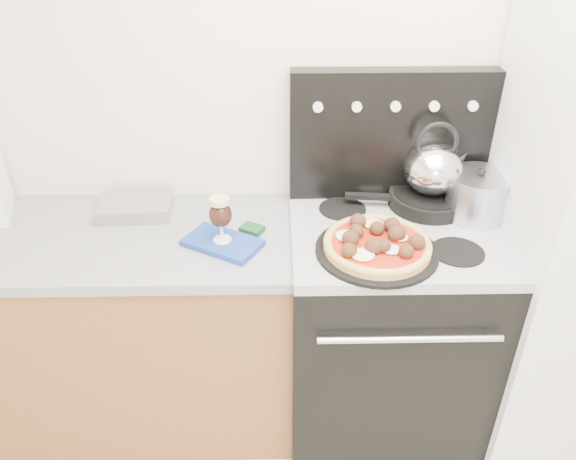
{
  "coord_description": "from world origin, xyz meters",
  "views": [
    {
      "loc": [
        -0.35,
        -0.53,
        1.99
      ],
      "look_at": [
        -0.31,
        1.05,
        1.0
      ],
      "focal_mm": 35.0,
      "sensor_mm": 36.0,
      "label": 1
    }
  ],
  "objects_px": {
    "base_cabinet": "(113,331)",
    "skillet": "(428,199)",
    "stove_body": "(384,330)",
    "pizza": "(377,243)",
    "stock_pot": "(477,197)",
    "tea_kettle": "(434,165)",
    "beer_glass": "(221,219)",
    "pizza_pan": "(377,251)",
    "oven_mitt": "(223,243)"
  },
  "relations": [
    {
      "from": "base_cabinet",
      "to": "skillet",
      "type": "distance_m",
      "value": 1.37
    },
    {
      "from": "stove_body",
      "to": "pizza",
      "type": "distance_m",
      "value": 0.55
    },
    {
      "from": "skillet",
      "to": "stock_pot",
      "type": "distance_m",
      "value": 0.18
    },
    {
      "from": "base_cabinet",
      "to": "pizza",
      "type": "bearing_deg",
      "value": -9.41
    },
    {
      "from": "tea_kettle",
      "to": "stock_pot",
      "type": "xyz_separation_m",
      "value": [
        0.15,
        -0.08,
        -0.09
      ]
    },
    {
      "from": "stove_body",
      "to": "pizza",
      "type": "height_order",
      "value": "pizza"
    },
    {
      "from": "beer_glass",
      "to": "stock_pot",
      "type": "relative_size",
      "value": 0.77
    },
    {
      "from": "pizza_pan",
      "to": "tea_kettle",
      "type": "height_order",
      "value": "tea_kettle"
    },
    {
      "from": "pizza",
      "to": "skillet",
      "type": "bearing_deg",
      "value": 51.99
    },
    {
      "from": "base_cabinet",
      "to": "skillet",
      "type": "relative_size",
      "value": 4.76
    },
    {
      "from": "pizza_pan",
      "to": "stock_pot",
      "type": "distance_m",
      "value": 0.47
    },
    {
      "from": "stove_body",
      "to": "pizza_pan",
      "type": "relative_size",
      "value": 2.12
    },
    {
      "from": "pizza_pan",
      "to": "stove_body",
      "type": "bearing_deg",
      "value": 56.5
    },
    {
      "from": "base_cabinet",
      "to": "tea_kettle",
      "type": "height_order",
      "value": "tea_kettle"
    },
    {
      "from": "base_cabinet",
      "to": "pizza_pan",
      "type": "bearing_deg",
      "value": -9.41
    },
    {
      "from": "pizza_pan",
      "to": "base_cabinet",
      "type": "bearing_deg",
      "value": 170.59
    },
    {
      "from": "pizza",
      "to": "stock_pot",
      "type": "bearing_deg",
      "value": 30.25
    },
    {
      "from": "beer_glass",
      "to": "pizza_pan",
      "type": "relative_size",
      "value": 0.41
    },
    {
      "from": "stove_body",
      "to": "tea_kettle",
      "type": "bearing_deg",
      "value": 48.68
    },
    {
      "from": "oven_mitt",
      "to": "stock_pot",
      "type": "relative_size",
      "value": 1.18
    },
    {
      "from": "skillet",
      "to": "stock_pot",
      "type": "relative_size",
      "value": 1.37
    },
    {
      "from": "stove_body",
      "to": "pizza_pan",
      "type": "height_order",
      "value": "pizza_pan"
    },
    {
      "from": "pizza_pan",
      "to": "pizza",
      "type": "xyz_separation_m",
      "value": [
        0.0,
        0.0,
        0.03
      ]
    },
    {
      "from": "base_cabinet",
      "to": "pizza",
      "type": "distance_m",
      "value": 1.15
    },
    {
      "from": "pizza_pan",
      "to": "pizza",
      "type": "relative_size",
      "value": 1.15
    },
    {
      "from": "oven_mitt",
      "to": "tea_kettle",
      "type": "height_order",
      "value": "tea_kettle"
    },
    {
      "from": "pizza",
      "to": "pizza_pan",
      "type": "bearing_deg",
      "value": 180.0
    },
    {
      "from": "stock_pot",
      "to": "oven_mitt",
      "type": "bearing_deg",
      "value": -170.68
    },
    {
      "from": "beer_glass",
      "to": "base_cabinet",
      "type": "bearing_deg",
      "value": 169.83
    },
    {
      "from": "beer_glass",
      "to": "pizza",
      "type": "bearing_deg",
      "value": -8.71
    },
    {
      "from": "base_cabinet",
      "to": "stove_body",
      "type": "height_order",
      "value": "stove_body"
    },
    {
      "from": "tea_kettle",
      "to": "stock_pot",
      "type": "distance_m",
      "value": 0.2
    },
    {
      "from": "base_cabinet",
      "to": "pizza_pan",
      "type": "xyz_separation_m",
      "value": [
        1.01,
        -0.17,
        0.5
      ]
    },
    {
      "from": "skillet",
      "to": "tea_kettle",
      "type": "bearing_deg",
      "value": 180.0
    },
    {
      "from": "tea_kettle",
      "to": "skillet",
      "type": "bearing_deg",
      "value": 14.03
    },
    {
      "from": "stove_body",
      "to": "skillet",
      "type": "relative_size",
      "value": 2.89
    },
    {
      "from": "skillet",
      "to": "tea_kettle",
      "type": "xyz_separation_m",
      "value": [
        -0.0,
        0.0,
        0.15
      ]
    },
    {
      "from": "base_cabinet",
      "to": "tea_kettle",
      "type": "xyz_separation_m",
      "value": [
        1.26,
        0.15,
        0.66
      ]
    },
    {
      "from": "stove_body",
      "to": "oven_mitt",
      "type": "bearing_deg",
      "value": -174.35
    },
    {
      "from": "oven_mitt",
      "to": "tea_kettle",
      "type": "xyz_separation_m",
      "value": [
        0.78,
        0.24,
        0.18
      ]
    },
    {
      "from": "oven_mitt",
      "to": "pizza_pan",
      "type": "xyz_separation_m",
      "value": [
        0.53,
        -0.08,
        0.02
      ]
    },
    {
      "from": "base_cabinet",
      "to": "stock_pot",
      "type": "bearing_deg",
      "value": 2.67
    },
    {
      "from": "beer_glass",
      "to": "pizza_pan",
      "type": "height_order",
      "value": "beer_glass"
    },
    {
      "from": "stove_body",
      "to": "beer_glass",
      "type": "xyz_separation_m",
      "value": [
        -0.62,
        -0.06,
        0.57
      ]
    },
    {
      "from": "beer_glass",
      "to": "pizza",
      "type": "height_order",
      "value": "beer_glass"
    },
    {
      "from": "base_cabinet",
      "to": "stove_body",
      "type": "distance_m",
      "value": 1.11
    },
    {
      "from": "oven_mitt",
      "to": "skillet",
      "type": "bearing_deg",
      "value": 16.92
    },
    {
      "from": "stove_body",
      "to": "tea_kettle",
      "type": "relative_size",
      "value": 3.66
    },
    {
      "from": "beer_glass",
      "to": "oven_mitt",
      "type": "bearing_deg",
      "value": 0.0
    },
    {
      "from": "skillet",
      "to": "stock_pot",
      "type": "xyz_separation_m",
      "value": [
        0.15,
        -0.08,
        0.05
      ]
    }
  ]
}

